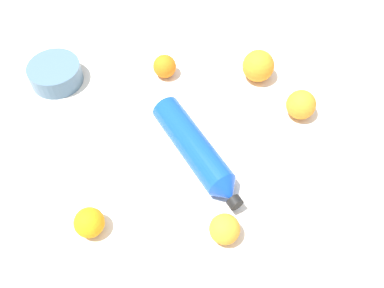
{
  "coord_description": "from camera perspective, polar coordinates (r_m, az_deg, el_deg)",
  "views": [
    {
      "loc": [
        0.5,
        -0.2,
        0.83
      ],
      "look_at": [
        -0.03,
        -0.02,
        0.03
      ],
      "focal_mm": 39.67,
      "sensor_mm": 36.0,
      "label": 1
    }
  ],
  "objects": [
    {
      "name": "ground_plane",
      "position": [
        0.99,
        1.69,
        -2.02
      ],
      "size": [
        2.4,
        2.4,
        0.0
      ],
      "primitive_type": "plane",
      "color": "silver"
    },
    {
      "name": "water_bottle",
      "position": [
        0.96,
        0.65,
        -0.89
      ],
      "size": [
        0.31,
        0.13,
        0.07
      ],
      "rotation": [
        0.0,
        0.0,
        0.21
      ],
      "color": "blue",
      "rests_on": "ground_plane"
    },
    {
      "name": "orange_0",
      "position": [
        1.08,
        14.44,
        5.14
      ],
      "size": [
        0.07,
        0.07,
        0.07
      ],
      "primitive_type": "sphere",
      "color": "orange",
      "rests_on": "ground_plane"
    },
    {
      "name": "orange_1",
      "position": [
        0.9,
        -13.65,
        -10.23
      ],
      "size": [
        0.06,
        0.06,
        0.06
      ],
      "primitive_type": "sphere",
      "color": "orange",
      "rests_on": "ground_plane"
    },
    {
      "name": "orange_2",
      "position": [
        1.14,
        8.9,
        10.33
      ],
      "size": [
        0.08,
        0.08,
        0.08
      ],
      "primitive_type": "sphere",
      "color": "orange",
      "rests_on": "ground_plane"
    },
    {
      "name": "orange_3",
      "position": [
        0.87,
        4.41,
        -11.33
      ],
      "size": [
        0.06,
        0.06,
        0.06
      ],
      "primitive_type": "sphere",
      "color": "orange",
      "rests_on": "ground_plane"
    },
    {
      "name": "orange_4",
      "position": [
        1.14,
        -3.7,
        10.38
      ],
      "size": [
        0.06,
        0.06,
        0.06
      ],
      "primitive_type": "sphere",
      "color": "orange",
      "rests_on": "ground_plane"
    },
    {
      "name": "ceramic_bowl",
      "position": [
        1.18,
        -17.89,
        8.99
      ],
      "size": [
        0.14,
        0.14,
        0.05
      ],
      "primitive_type": "cylinder",
      "color": "slate",
      "rests_on": "ground_plane"
    }
  ]
}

